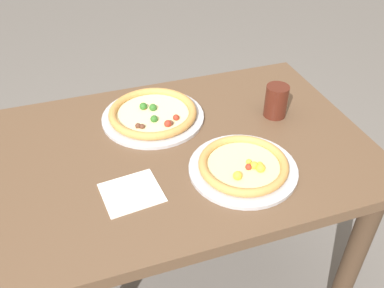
{
  "coord_description": "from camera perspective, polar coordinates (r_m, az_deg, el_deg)",
  "views": [
    {
      "loc": [
        -0.28,
        -1.0,
        1.58
      ],
      "look_at": [
        0.04,
        -0.04,
        0.78
      ],
      "focal_mm": 38.97,
      "sensor_mm": 36.0,
      "label": 1
    }
  ],
  "objects": [
    {
      "name": "ground_plane",
      "position": [
        1.89,
        -1.63,
        -18.51
      ],
      "size": [
        8.0,
        8.0,
        0.0
      ],
      "primitive_type": "plane",
      "color": "#66605B"
    },
    {
      "name": "pizza_near",
      "position": [
        1.24,
        7.04,
        -3.02
      ],
      "size": [
        0.32,
        0.32,
        0.04
      ],
      "color": "#B7B7BC",
      "rests_on": "dining_table"
    },
    {
      "name": "pizza_far",
      "position": [
        1.45,
        -5.37,
        4.1
      ],
      "size": [
        0.35,
        0.35,
        0.04
      ],
      "color": "#B7B7BC",
      "rests_on": "dining_table"
    },
    {
      "name": "dining_table",
      "position": [
        1.4,
        -2.09,
        -4.14
      ],
      "size": [
        1.24,
        0.82,
        0.75
      ],
      "color": "brown",
      "rests_on": "ground"
    },
    {
      "name": "drink_cup_colored",
      "position": [
        1.47,
        11.45,
        5.78
      ],
      "size": [
        0.08,
        0.08,
        0.11
      ],
      "color": "#4C1E14",
      "rests_on": "dining_table"
    },
    {
      "name": "paper_napkin",
      "position": [
        1.18,
        -8.27,
        -6.6
      ],
      "size": [
        0.17,
        0.16,
        0.0
      ],
      "primitive_type": "cube",
      "rotation": [
        0.0,
        0.0,
        0.11
      ],
      "color": "white",
      "rests_on": "dining_table"
    }
  ]
}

